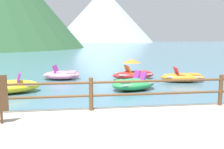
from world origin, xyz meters
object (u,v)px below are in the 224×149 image
object	(u,v)px
pedal_boat_2	(10,86)
pedal_boat_5	(62,75)
pedal_boat_4	(183,77)
pedal_boat_3	(133,73)
pedal_boat_0	(133,84)

from	to	relation	value
pedal_boat_2	pedal_boat_5	world-z (taller)	pedal_boat_2
pedal_boat_4	pedal_boat_5	bearing A→B (deg)	164.98
pedal_boat_3	pedal_boat_5	distance (m)	4.29
pedal_boat_3	pedal_boat_4	world-z (taller)	pedal_boat_3
pedal_boat_2	pedal_boat_5	xyz separation A→B (m)	(2.07, 3.46, -0.04)
pedal_boat_2	pedal_boat_4	size ratio (longest dim) A/B	1.07
pedal_boat_2	pedal_boat_3	distance (m)	6.96
pedal_boat_0	pedal_boat_3	distance (m)	3.07
pedal_boat_0	pedal_boat_4	distance (m)	3.65
pedal_boat_0	pedal_boat_2	xyz separation A→B (m)	(-5.65, 0.08, 0.02)
pedal_boat_2	pedal_boat_0	bearing A→B (deg)	-0.81
pedal_boat_3	pedal_boat_0	bearing A→B (deg)	-102.77
pedal_boat_2	pedal_boat_3	world-z (taller)	pedal_boat_3
pedal_boat_4	pedal_boat_5	xyz separation A→B (m)	(-6.80, 1.83, -0.00)
pedal_boat_0	pedal_boat_3	xyz separation A→B (m)	(0.68, 2.99, 0.09)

